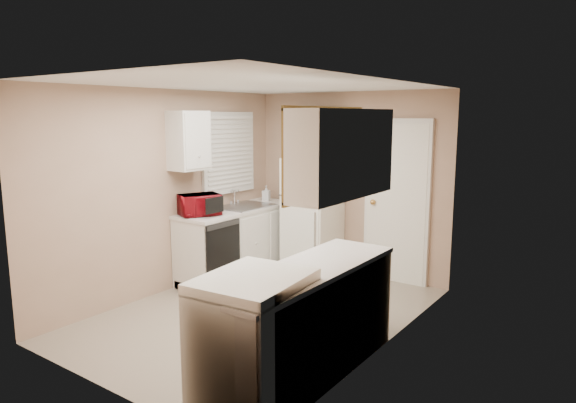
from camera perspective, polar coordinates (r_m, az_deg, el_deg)
The scene contains 19 objects.
floor at distance 5.63m, azimuth -3.02°, elevation -12.32°, with size 3.80×3.80×0.00m, color tan.
ceiling at distance 5.24m, azimuth -3.26°, elevation 12.85°, with size 3.80×3.80×0.00m, color white.
wall_left at distance 6.26m, azimuth -13.20°, elevation 1.07°, with size 3.80×3.80×0.00m, color tan.
wall_right at distance 4.58m, azimuth 10.71°, elevation -1.94°, with size 3.80×3.80×0.00m, color tan.
wall_back at distance 6.87m, azimuth 6.79°, elevation 2.00°, with size 2.80×2.80×0.00m, color tan.
wall_front at distance 4.03m, azimuth -20.27°, elevation -3.95°, with size 2.80×2.80×0.00m, color tan.
left_counter at distance 6.83m, azimuth -5.60°, elevation -4.44°, with size 0.60×1.80×0.90m, color silver.
dishwasher at distance 6.20m, azimuth -7.22°, elevation -5.55°, with size 0.03×0.58×0.72m, color black.
sink at distance 6.85m, azimuth -4.83°, elevation -0.87°, with size 0.54×0.74×0.16m, color gray.
microwave at distance 6.29m, azimuth -9.82°, elevation -0.17°, with size 0.26×0.46×0.31m, color maroon.
soap_bottle at distance 7.25m, azimuth -2.43°, elevation 0.86°, with size 0.10×0.10×0.22m, color silver.
window_blinds at distance 6.93m, azimuth -6.57°, elevation 5.39°, with size 0.10×0.98×1.08m, color silver.
upper_cabinet_left at distance 6.24m, azimuth -10.97°, elevation 6.66°, with size 0.30×0.45×0.70m, color silver.
refrigerator at distance 6.85m, azimuth 2.74°, elevation -1.59°, with size 0.64×0.62×1.54m, color white.
cabinet_over_fridge at distance 6.89m, azimuth 3.36°, elevation 8.74°, with size 0.70×0.30×0.40m, color silver.
interior_door at distance 6.56m, azimuth 11.96°, elevation -0.09°, with size 0.86×0.06×2.08m, color white.
right_counter at distance 4.27m, azimuth 1.95°, elevation -13.20°, with size 0.60×2.00×0.90m, color silver.
stove at distance 3.84m, azimuth -3.81°, elevation -15.19°, with size 0.66×0.82×0.99m, color white.
upper_cabinet_right at distance 4.12m, azimuth 6.13°, elevation 5.34°, with size 0.30×1.20×0.70m, color silver.
Camera 1 is at (3.26, -4.08, 2.10)m, focal length 32.00 mm.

